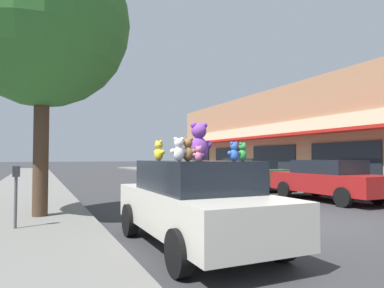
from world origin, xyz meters
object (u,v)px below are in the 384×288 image
Objects in this scene: teddy_bear_white at (179,150)px; street_tree at (43,22)px; teddy_bear_orange at (199,151)px; teddy_bear_green at (242,152)px; parked_car_far_center at (328,179)px; teddy_bear_giant at (199,142)px; parked_car_far_right at (249,173)px; teddy_bear_pink at (198,154)px; teddy_bear_yellow at (159,151)px; parking_meter at (16,189)px; teddy_bear_brown at (188,150)px; teddy_bear_cream at (178,155)px; plush_art_car at (195,202)px; teddy_bear_blue at (234,152)px; teddy_bear_teal at (197,155)px.

street_tree is at bearing -60.91° from teddy_bear_white.
teddy_bear_white reaches higher than teddy_bear_orange.
street_tree reaches higher than teddy_bear_orange.
teddy_bear_green is 8.19m from parked_car_far_center.
teddy_bear_giant is 11.55m from parked_car_far_right.
teddy_bear_orange is at bearing -104.20° from teddy_bear_giant.
teddy_bear_yellow is (-0.22, 1.26, 0.06)m from teddy_bear_pink.
parking_meter is at bearing -108.45° from street_tree.
parked_car_far_center is at bearing -90.00° from parked_car_far_right.
teddy_bear_brown is at bearing -47.73° from parking_meter.
teddy_bear_giant reaches higher than teddy_bear_cream.
teddy_bear_orange is (0.24, 0.33, 0.91)m from plush_art_car.
street_tree is (-2.50, 2.93, 3.37)m from teddy_bear_cream.
teddy_bear_blue is (0.18, -1.06, 0.88)m from plush_art_car.
teddy_bear_cream is 5.12m from street_tree.
street_tree is 5.55× the size of parking_meter.
teddy_bear_orange is (0.64, 0.92, -0.01)m from teddy_bear_brown.
teddy_bear_yellow is at bearing -131.96° from parked_car_far_right.
teddy_bear_giant is at bearing -78.59° from teddy_bear_green.
teddy_bear_orange is (0.15, 0.32, -0.16)m from teddy_bear_giant.
parked_car_far_right is (7.79, 9.66, -0.90)m from teddy_bear_white.
teddy_bear_yellow is at bearing -155.98° from parked_car_far_center.
plush_art_car is at bearing 21.37° from teddy_bear_giant.
teddy_bear_white reaches higher than teddy_bear_teal.
teddy_bear_cream is 3.41m from parking_meter.
street_tree is at bearing -39.03° from teddy_bear_orange.
street_tree reaches higher than teddy_bear_brown.
teddy_bear_cream reaches higher than plush_art_car.
teddy_bear_orange is (0.81, 0.95, -0.00)m from teddy_bear_white.
plush_art_car is at bearing -73.31° from teddy_bear_green.
teddy_bear_cream is at bearing 91.70° from plush_art_car.
teddy_bear_cream is at bearing 30.71° from teddy_bear_teal.
teddy_bear_giant is at bearing 9.76° from plush_art_car.
teddy_bear_giant is 1.91× the size of teddy_bear_orange.
plush_art_car is 1.40m from teddy_bear_teal.
plush_art_car is 1.25m from teddy_bear_white.
teddy_bear_cream reaches higher than parked_car_far_right.
teddy_bear_yellow is (-0.53, -0.35, 0.07)m from teddy_bear_cream.
plush_art_car is 1.39m from teddy_bear_blue.
street_tree is (-3.03, 2.68, 3.37)m from teddy_bear_teal.
street_tree is at bearing -178.91° from parked_car_far_center.
street_tree reaches higher than parked_car_far_center.
teddy_bear_blue is 0.04× the size of street_tree.
teddy_bear_pink is at bearing -49.65° from parking_meter.
teddy_bear_giant is at bearing -128.31° from parked_car_far_right.
teddy_bear_white is at bearing 60.89° from teddy_bear_orange.
teddy_bear_teal is 3.79m from parking_meter.
teddy_bear_pink is 8.96m from parked_car_far_center.
street_tree is (-1.97, 3.28, 3.30)m from teddy_bear_yellow.
teddy_bear_cream is 0.62× the size of teddy_bear_yellow.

